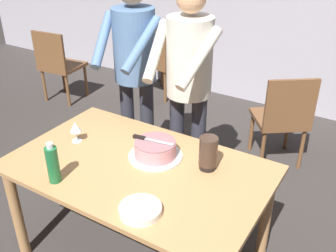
{
  "coord_description": "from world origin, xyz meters",
  "views": [
    {
      "loc": [
        1.18,
        -1.57,
        2.09
      ],
      "look_at": [
        0.04,
        0.29,
        0.9
      ],
      "focal_mm": 41.71,
      "sensor_mm": 36.0,
      "label": 1
    }
  ],
  "objects_px": {
    "main_dining_table": "(138,180)",
    "cake_knife": "(145,138)",
    "person_standing_beside": "(134,65)",
    "plate_stack": "(140,210)",
    "background_chair_0": "(283,117)",
    "hurricane_lamp": "(208,153)",
    "background_chair_2": "(58,63)",
    "person_cutting_cake": "(188,78)",
    "water_bottle": "(53,164)",
    "wine_glass_near": "(75,127)",
    "cake_on_platter": "(155,150)",
    "background_chair_1": "(159,60)"
  },
  "relations": [
    {
      "from": "main_dining_table",
      "to": "cake_knife",
      "type": "xyz_separation_m",
      "value": [
        -0.04,
        0.13,
        0.22
      ]
    },
    {
      "from": "plate_stack",
      "to": "background_chair_0",
      "type": "distance_m",
      "value": 1.98
    },
    {
      "from": "cake_on_platter",
      "to": "wine_glass_near",
      "type": "bearing_deg",
      "value": -168.41
    },
    {
      "from": "person_cutting_cake",
      "to": "water_bottle",
      "type": "bearing_deg",
      "value": -104.33
    },
    {
      "from": "plate_stack",
      "to": "background_chair_1",
      "type": "distance_m",
      "value": 3.15
    },
    {
      "from": "background_chair_0",
      "to": "water_bottle",
      "type": "bearing_deg",
      "value": -110.45
    },
    {
      "from": "cake_knife",
      "to": "background_chair_0",
      "type": "distance_m",
      "value": 1.6
    },
    {
      "from": "main_dining_table",
      "to": "hurricane_lamp",
      "type": "xyz_separation_m",
      "value": [
        0.37,
        0.2,
        0.21
      ]
    },
    {
      "from": "water_bottle",
      "to": "wine_glass_near",
      "type": "bearing_deg",
      "value": 117.59
    },
    {
      "from": "water_bottle",
      "to": "background_chair_0",
      "type": "xyz_separation_m",
      "value": [
        0.74,
        1.98,
        -0.37
      ]
    },
    {
      "from": "cake_knife",
      "to": "background_chair_1",
      "type": "relative_size",
      "value": 0.3
    },
    {
      "from": "person_cutting_cake",
      "to": "person_standing_beside",
      "type": "relative_size",
      "value": 1.0
    },
    {
      "from": "cake_knife",
      "to": "water_bottle",
      "type": "relative_size",
      "value": 1.08
    },
    {
      "from": "plate_stack",
      "to": "person_cutting_cake",
      "type": "height_order",
      "value": "person_cutting_cake"
    },
    {
      "from": "wine_glass_near",
      "to": "background_chair_1",
      "type": "distance_m",
      "value": 2.5
    },
    {
      "from": "background_chair_1",
      "to": "person_standing_beside",
      "type": "bearing_deg",
      "value": -63.11
    },
    {
      "from": "main_dining_table",
      "to": "hurricane_lamp",
      "type": "relative_size",
      "value": 7.44
    },
    {
      "from": "wine_glass_near",
      "to": "person_standing_beside",
      "type": "height_order",
      "value": "person_standing_beside"
    },
    {
      "from": "main_dining_table",
      "to": "water_bottle",
      "type": "bearing_deg",
      "value": -130.38
    },
    {
      "from": "main_dining_table",
      "to": "cake_knife",
      "type": "height_order",
      "value": "cake_knife"
    },
    {
      "from": "cake_knife",
      "to": "person_standing_beside",
      "type": "distance_m",
      "value": 0.8
    },
    {
      "from": "person_standing_beside",
      "to": "background_chair_1",
      "type": "height_order",
      "value": "person_standing_beside"
    },
    {
      "from": "wine_glass_near",
      "to": "water_bottle",
      "type": "bearing_deg",
      "value": -62.41
    },
    {
      "from": "person_standing_beside",
      "to": "person_cutting_cake",
      "type": "bearing_deg",
      "value": -3.53
    },
    {
      "from": "person_standing_beside",
      "to": "main_dining_table",
      "type": "bearing_deg",
      "value": -53.69
    },
    {
      "from": "wine_glass_near",
      "to": "background_chair_2",
      "type": "relative_size",
      "value": 0.16
    },
    {
      "from": "wine_glass_near",
      "to": "hurricane_lamp",
      "type": "xyz_separation_m",
      "value": [
        0.89,
        0.17,
        0.0
      ]
    },
    {
      "from": "cake_on_platter",
      "to": "cake_knife",
      "type": "xyz_separation_m",
      "value": [
        -0.07,
        -0.01,
        0.06
      ]
    },
    {
      "from": "cake_on_platter",
      "to": "background_chair_2",
      "type": "bearing_deg",
      "value": 148.51
    },
    {
      "from": "plate_stack",
      "to": "background_chair_2",
      "type": "height_order",
      "value": "background_chair_2"
    },
    {
      "from": "main_dining_table",
      "to": "cake_knife",
      "type": "relative_size",
      "value": 5.78
    },
    {
      "from": "cake_knife",
      "to": "water_bottle",
      "type": "distance_m",
      "value": 0.57
    },
    {
      "from": "hurricane_lamp",
      "to": "background_chair_2",
      "type": "xyz_separation_m",
      "value": [
        -2.7,
        1.39,
        -0.37
      ]
    },
    {
      "from": "cake_knife",
      "to": "plate_stack",
      "type": "distance_m",
      "value": 0.56
    },
    {
      "from": "main_dining_table",
      "to": "background_chair_0",
      "type": "xyz_separation_m",
      "value": [
        0.43,
        1.61,
        -0.15
      ]
    },
    {
      "from": "main_dining_table",
      "to": "water_bottle",
      "type": "distance_m",
      "value": 0.53
    },
    {
      "from": "water_bottle",
      "to": "person_standing_beside",
      "type": "bearing_deg",
      "value": 101.29
    },
    {
      "from": "hurricane_lamp",
      "to": "background_chair_2",
      "type": "bearing_deg",
      "value": 152.73
    },
    {
      "from": "cake_knife",
      "to": "cake_on_platter",
      "type": "bearing_deg",
      "value": 8.34
    },
    {
      "from": "hurricane_lamp",
      "to": "background_chair_0",
      "type": "distance_m",
      "value": 1.46
    },
    {
      "from": "plate_stack",
      "to": "person_cutting_cake",
      "type": "distance_m",
      "value": 1.11
    },
    {
      "from": "cake_on_platter",
      "to": "wine_glass_near",
      "type": "xyz_separation_m",
      "value": [
        -0.55,
        -0.11,
        0.05
      ]
    },
    {
      "from": "water_bottle",
      "to": "background_chair_2",
      "type": "relative_size",
      "value": 0.28
    },
    {
      "from": "wine_glass_near",
      "to": "background_chair_0",
      "type": "distance_m",
      "value": 1.88
    },
    {
      "from": "cake_on_platter",
      "to": "plate_stack",
      "type": "relative_size",
      "value": 1.55
    },
    {
      "from": "cake_on_platter",
      "to": "plate_stack",
      "type": "xyz_separation_m",
      "value": [
        0.22,
        -0.48,
        -0.03
      ]
    },
    {
      "from": "plate_stack",
      "to": "person_cutting_cake",
      "type": "xyz_separation_m",
      "value": [
        -0.3,
        1.03,
        0.31
      ]
    },
    {
      "from": "plate_stack",
      "to": "background_chair_1",
      "type": "xyz_separation_m",
      "value": [
        -1.61,
        2.69,
        -0.28
      ]
    },
    {
      "from": "plate_stack",
      "to": "background_chair_2",
      "type": "relative_size",
      "value": 0.24
    },
    {
      "from": "water_bottle",
      "to": "person_standing_beside",
      "type": "xyz_separation_m",
      "value": [
        -0.22,
        1.09,
        0.21
      ]
    }
  ]
}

